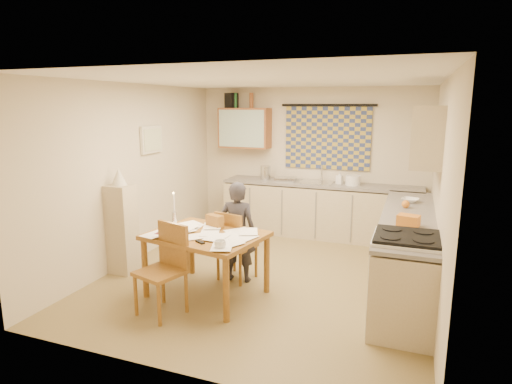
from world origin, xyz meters
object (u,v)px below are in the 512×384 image
at_px(counter_back, 320,210).
at_px(person, 238,232).
at_px(counter_right, 406,252).
at_px(dining_table, 207,264).
at_px(shelf_stand, 122,229).
at_px(stove, 404,282).
at_px(chair_far, 236,258).

height_order(counter_back, person, person).
bearing_deg(counter_right, dining_table, -154.67).
xyz_separation_m(counter_back, counter_right, (1.44, -1.71, -0.00)).
height_order(dining_table, person, person).
bearing_deg(dining_table, counter_right, 35.83).
height_order(counter_back, shelf_stand, shelf_stand).
bearing_deg(person, dining_table, 64.38).
distance_m(stove, person, 2.08).
relative_size(counter_right, person, 2.30).
relative_size(stove, dining_table, 0.69).
distance_m(counter_right, stove, 1.05).
bearing_deg(shelf_stand, counter_right, 12.70).
bearing_deg(counter_back, stove, -62.48).
relative_size(dining_table, person, 1.10).
distance_m(stove, shelf_stand, 3.55).
bearing_deg(shelf_stand, counter_back, 50.03).
bearing_deg(dining_table, stove, 10.15).
xyz_separation_m(dining_table, person, (0.18, 0.52, 0.26)).
xyz_separation_m(counter_back, dining_table, (-0.74, -2.74, -0.07)).
bearing_deg(dining_table, chair_far, 85.70).
bearing_deg(stove, dining_table, 179.65).
bearing_deg(chair_far, shelf_stand, 24.99).
bearing_deg(chair_far, stove, 177.90).
bearing_deg(person, shelf_stand, 3.80).
xyz_separation_m(counter_right, chair_far, (-2.04, -0.49, -0.17)).
relative_size(stove, chair_far, 1.08).
bearing_deg(person, stove, 158.61).
distance_m(dining_table, person, 0.61).
xyz_separation_m(stove, dining_table, (-2.18, 0.01, -0.11)).
distance_m(counter_right, shelf_stand, 3.63).
bearing_deg(dining_table, person, 81.46).
bearing_deg(counter_back, shelf_stand, -129.97).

